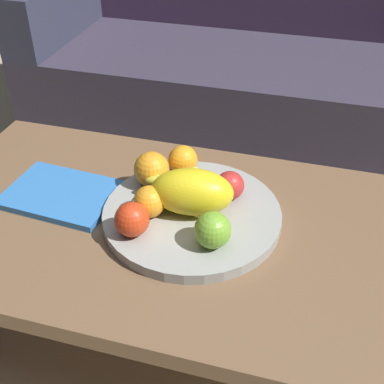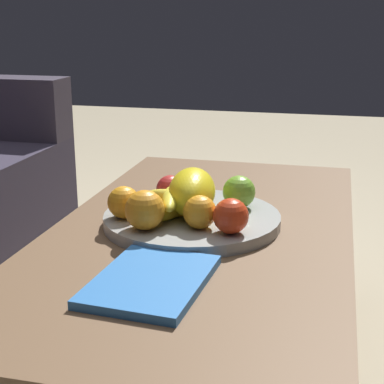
# 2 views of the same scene
# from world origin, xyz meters

# --- Properties ---
(ground_plane) EXTENTS (8.00, 8.00, 0.00)m
(ground_plane) POSITION_xyz_m (0.00, 0.00, 0.00)
(ground_plane) COLOR tan
(coffee_table) EXTENTS (1.20, 0.64, 0.39)m
(coffee_table) POSITION_xyz_m (0.00, 0.00, 0.35)
(coffee_table) COLOR brown
(coffee_table) RESTS_ON ground_plane
(couch) EXTENTS (1.70, 0.70, 0.90)m
(couch) POSITION_xyz_m (-0.02, 1.08, 0.30)
(couch) COLOR #342E3E
(couch) RESTS_ON ground_plane
(fruit_bowl) EXTENTS (0.39, 0.39, 0.03)m
(fruit_bowl) POSITION_xyz_m (0.01, 0.03, 0.41)
(fruit_bowl) COLOR #999C97
(fruit_bowl) RESTS_ON coffee_table
(melon_large_front) EXTENTS (0.19, 0.13, 0.10)m
(melon_large_front) POSITION_xyz_m (0.01, 0.03, 0.47)
(melon_large_front) COLOR yellow
(melon_large_front) RESTS_ON fruit_bowl
(orange_front) EXTENTS (0.07, 0.07, 0.07)m
(orange_front) POSITION_xyz_m (-0.07, -0.01, 0.45)
(orange_front) COLOR orange
(orange_front) RESTS_ON fruit_bowl
(orange_left) EXTENTS (0.08, 0.08, 0.08)m
(orange_left) POSITION_xyz_m (-0.10, 0.10, 0.46)
(orange_left) COLOR orange
(orange_left) RESTS_ON fruit_bowl
(orange_right) EXTENTS (0.07, 0.07, 0.07)m
(orange_right) POSITION_xyz_m (-0.05, 0.16, 0.45)
(orange_right) COLOR orange
(orange_right) RESTS_ON fruit_bowl
(apple_front) EXTENTS (0.06, 0.06, 0.06)m
(apple_front) POSITION_xyz_m (0.08, 0.09, 0.45)
(apple_front) COLOR red
(apple_front) RESTS_ON fruit_bowl
(apple_left) EXTENTS (0.07, 0.07, 0.07)m
(apple_left) POSITION_xyz_m (-0.08, -0.08, 0.46)
(apple_left) COLOR red
(apple_left) RESTS_ON fruit_bowl
(apple_right) EXTENTS (0.07, 0.07, 0.07)m
(apple_right) POSITION_xyz_m (0.08, -0.07, 0.46)
(apple_right) COLOR #6FA92F
(apple_right) RESTS_ON fruit_bowl
(banana_bunch) EXTENTS (0.16, 0.16, 0.06)m
(banana_bunch) POSITION_xyz_m (-0.02, 0.05, 0.45)
(banana_bunch) COLOR yellow
(banana_bunch) RESTS_ON fruit_bowl
(magazine) EXTENTS (0.26, 0.20, 0.02)m
(magazine) POSITION_xyz_m (-0.30, 0.02, 0.40)
(magazine) COLOR #3173C0
(magazine) RESTS_ON coffee_table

